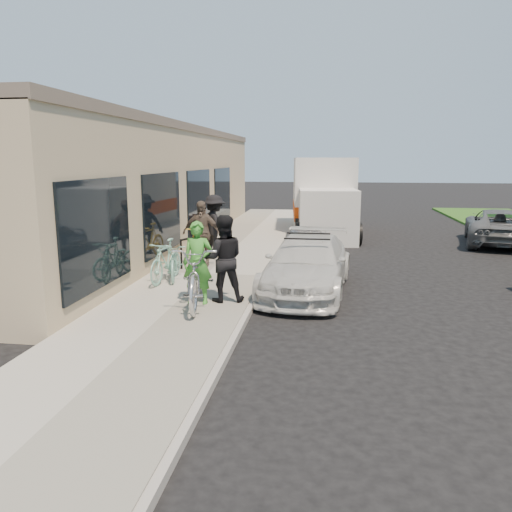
{
  "coord_description": "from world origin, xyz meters",
  "views": [
    {
      "loc": [
        1.07,
        -9.33,
        3.07
      ],
      "look_at": [
        -0.41,
        0.96,
        1.05
      ],
      "focal_mm": 35.0,
      "sensor_mm": 36.0,
      "label": 1
    }
  ],
  "objects": [
    {
      "name": "man_standing",
      "position": [
        -1.05,
        0.57,
        1.05
      ],
      "size": [
        1.02,
        0.88,
        1.81
      ],
      "primitive_type": "imported",
      "rotation": [
        0.0,
        0.0,
        3.39
      ],
      "color": "black",
      "rests_on": "sidewalk"
    },
    {
      "name": "bike_rack",
      "position": [
        -2.73,
        3.69,
        0.64
      ],
      "size": [
        0.23,
        0.55,
        0.81
      ],
      "rotation": [
        0.0,
        0.0,
        -0.34
      ],
      "color": "black",
      "rests_on": "sidewalk"
    },
    {
      "name": "ground",
      "position": [
        0.0,
        0.0,
        0.0
      ],
      "size": [
        120.0,
        120.0,
        0.0
      ],
      "primitive_type": "plane",
      "color": "black",
      "rests_on": "ground"
    },
    {
      "name": "far_car_gray",
      "position": [
        7.24,
        9.8,
        0.65
      ],
      "size": [
        3.13,
        5.02,
        1.3
      ],
      "primitive_type": "imported",
      "rotation": [
        0.0,
        0.0,
        2.92
      ],
      "color": "#55575A",
      "rests_on": "ground"
    },
    {
      "name": "storefront",
      "position": [
        -5.24,
        7.99,
        2.12
      ],
      "size": [
        3.6,
        20.0,
        4.22
      ],
      "color": "tan",
      "rests_on": "ground"
    },
    {
      "name": "sidewalk",
      "position": [
        -2.0,
        3.0,
        0.07
      ],
      "size": [
        3.0,
        34.0,
        0.15
      ],
      "primitive_type": "cube",
      "color": "#9D998D",
      "rests_on": "ground"
    },
    {
      "name": "bystander_a",
      "position": [
        -2.35,
        5.43,
        1.09
      ],
      "size": [
        1.35,
        1.34,
        1.87
      ],
      "primitive_type": "imported",
      "rotation": [
        0.0,
        0.0,
        2.36
      ],
      "color": "black",
      "rests_on": "sidewalk"
    },
    {
      "name": "cruiser_bike_a",
      "position": [
        -2.77,
        2.04,
        0.66
      ],
      "size": [
        0.67,
        1.74,
        1.02
      ],
      "primitive_type": "imported",
      "rotation": [
        0.0,
        0.0,
        -0.11
      ],
      "color": "#7BB8A4",
      "rests_on": "sidewalk"
    },
    {
      "name": "woman_rider",
      "position": [
        -1.53,
        0.34,
        1.0
      ],
      "size": [
        0.62,
        0.41,
        1.7
      ],
      "primitive_type": "imported",
      "rotation": [
        0.0,
        0.0,
        -0.01
      ],
      "color": "#3B8E2F",
      "rests_on": "sidewalk"
    },
    {
      "name": "tandem_bike",
      "position": [
        -1.48,
        0.22,
        0.78
      ],
      "size": [
        1.19,
        2.49,
        1.26
      ],
      "primitive_type": "imported",
      "rotation": [
        0.0,
        0.0,
        0.15
      ],
      "color": "silver",
      "rests_on": "sidewalk"
    },
    {
      "name": "moving_truck",
      "position": [
        0.86,
        11.77,
        1.39
      ],
      "size": [
        2.9,
        6.55,
        3.13
      ],
      "rotation": [
        0.0,
        0.0,
        0.08
      ],
      "color": "silver",
      "rests_on": "ground"
    },
    {
      "name": "curb",
      "position": [
        -0.45,
        3.0,
        0.07
      ],
      "size": [
        0.12,
        34.0,
        0.13
      ],
      "primitive_type": "cube",
      "color": "gray",
      "rests_on": "ground"
    },
    {
      "name": "bystander_b",
      "position": [
        -2.38,
        3.97,
        1.06
      ],
      "size": [
        1.07,
        0.48,
        1.81
      ],
      "primitive_type": "imported",
      "rotation": [
        0.0,
        0.0,
        -0.03
      ],
      "color": "brown",
      "rests_on": "sidewalk"
    },
    {
      "name": "cruiser_bike_b",
      "position": [
        -2.67,
        2.39,
        0.59
      ],
      "size": [
        0.99,
        1.79,
        0.89
      ],
      "primitive_type": "imported",
      "rotation": [
        0.0,
        0.0,
        0.25
      ],
      "color": "#7BB8A4",
      "rests_on": "sidewalk"
    },
    {
      "name": "sedan_silver",
      "position": [
        0.52,
        4.25,
        0.59
      ],
      "size": [
        1.65,
        3.56,
        1.18
      ],
      "primitive_type": "imported",
      "rotation": [
        0.0,
        0.0,
        0.08
      ],
      "color": "gray",
      "rests_on": "ground"
    },
    {
      "name": "cruiser_bike_c",
      "position": [
        -2.74,
        4.66,
        0.67
      ],
      "size": [
        0.79,
        1.81,
        1.05
      ],
      "primitive_type": "imported",
      "rotation": [
        0.0,
        0.0,
        0.18
      ],
      "color": "yellow",
      "rests_on": "sidewalk"
    },
    {
      "name": "sedan_white",
      "position": [
        0.63,
        2.14,
        0.65
      ],
      "size": [
        2.23,
        4.63,
        1.34
      ],
      "rotation": [
        0.0,
        0.0,
        -0.09
      ],
      "color": "silver",
      "rests_on": "ground"
    },
    {
      "name": "sandwich_board",
      "position": [
        -3.4,
        7.83,
        0.65
      ],
      "size": [
        0.62,
        0.63,
        0.97
      ],
      "rotation": [
        0.0,
        0.0,
        0.05
      ],
      "color": "#33180E",
      "rests_on": "sidewalk"
    }
  ]
}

